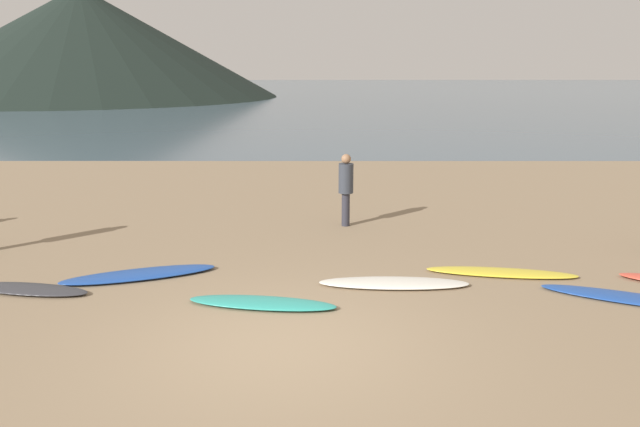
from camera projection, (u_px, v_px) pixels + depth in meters
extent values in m
cube|color=#8C7559|center=(303.00, 192.00, 17.72)|extent=(120.00, 120.00, 0.20)
cube|color=#475B6B|center=(317.00, 93.00, 71.29)|extent=(140.00, 100.00, 0.01)
cone|color=black|center=(84.00, 43.00, 61.57)|extent=(36.94, 36.94, 10.28)
ellipsoid|color=#333338|center=(30.00, 289.00, 9.80)|extent=(2.01, 0.87, 0.09)
ellipsoid|color=#1E479E|center=(140.00, 274.00, 10.46)|extent=(2.53, 1.43, 0.09)
ellipsoid|color=teal|center=(263.00, 303.00, 9.23)|extent=(2.22, 0.86, 0.09)
ellipsoid|color=silver|center=(395.00, 283.00, 10.06)|extent=(2.36, 0.65, 0.09)
ellipsoid|color=yellow|center=(502.00, 273.00, 10.57)|extent=(2.49, 0.87, 0.08)
ellipsoid|color=#1E479E|center=(634.00, 299.00, 9.42)|extent=(2.55, 1.59, 0.07)
cylinder|color=#2D2D38|center=(347.00, 209.00, 13.66)|extent=(0.17, 0.17, 0.72)
cylinder|color=#333842|center=(347.00, 178.00, 13.50)|extent=(0.31, 0.31, 0.62)
sphere|color=#936B4C|center=(347.00, 159.00, 13.41)|extent=(0.20, 0.20, 0.20)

